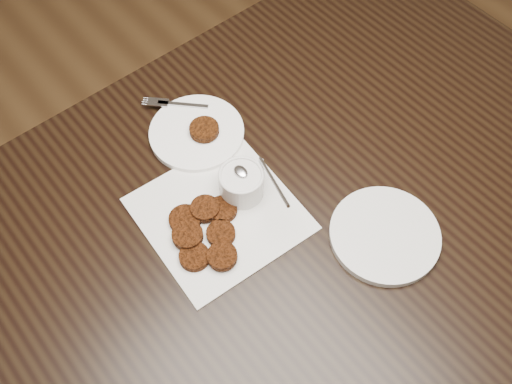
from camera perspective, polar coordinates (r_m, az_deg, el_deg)
floor at (r=1.75m, az=3.47°, el=-16.89°), size 4.00×4.00×0.00m
table at (r=1.41m, az=1.54°, el=-10.11°), size 1.47×0.94×0.75m
napkin at (r=1.08m, az=-3.56°, el=-2.11°), size 0.28×0.28×0.00m
sauce_ramekin at (r=1.05m, az=-1.45°, el=1.76°), size 0.14×0.14×0.12m
patty_cluster at (r=1.05m, az=-5.36°, el=-4.04°), size 0.25×0.25×0.02m
plate_with_patty at (r=1.18m, az=-5.78°, el=5.94°), size 0.27×0.27×0.03m
plate_empty at (r=1.08m, az=12.34°, el=-4.07°), size 0.21×0.21×0.01m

